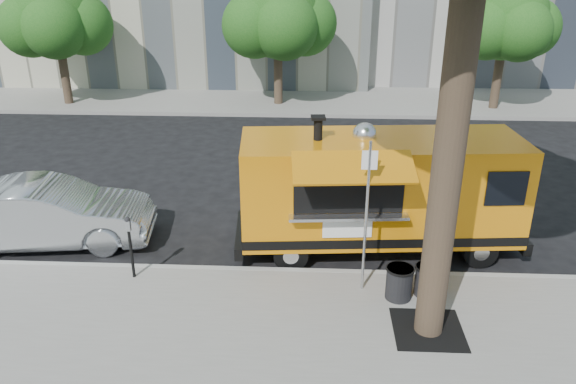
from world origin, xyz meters
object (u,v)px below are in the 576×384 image
(far_tree_b, at_px, (278,14))
(far_tree_c, at_px, (506,19))
(sedan, at_px, (49,214))
(trash_bin_left, at_px, (399,282))
(trash_bin_right, at_px, (427,279))
(food_truck, at_px, (378,190))
(sign_post, at_px, (367,209))
(parking_meter, at_px, (130,240))
(far_tree_a, at_px, (55,15))

(far_tree_b, distance_m, far_tree_c, 9.01)
(far_tree_b, height_order, sedan, far_tree_b)
(far_tree_b, height_order, trash_bin_left, far_tree_b)
(trash_bin_left, bearing_deg, trash_bin_right, 14.34)
(food_truck, bearing_deg, sedan, 175.94)
(far_tree_b, bearing_deg, sign_post, -79.85)
(food_truck, bearing_deg, far_tree_c, 58.79)
(far_tree_c, relative_size, sign_post, 1.74)
(parking_meter, bearing_deg, food_truck, 18.39)
(food_truck, bearing_deg, trash_bin_left, -88.40)
(food_truck, relative_size, sedan, 1.41)
(sign_post, height_order, trash_bin_left, sign_post)
(sign_post, relative_size, sedan, 0.66)
(food_truck, distance_m, trash_bin_right, 2.35)
(far_tree_b, xyz_separation_m, sign_post, (2.55, -14.25, -1.98))
(far_tree_a, bearing_deg, far_tree_b, 2.54)
(far_tree_b, xyz_separation_m, trash_bin_left, (3.21, -14.53, -3.34))
(far_tree_a, xyz_separation_m, far_tree_c, (18.00, 0.10, -0.06))
(trash_bin_right, bearing_deg, far_tree_a, 132.37)
(sedan, bearing_deg, food_truck, -96.28)
(trash_bin_left, xyz_separation_m, trash_bin_right, (0.55, 0.14, -0.02))
(sign_post, xyz_separation_m, parking_meter, (-4.55, 0.20, -0.87))
(sign_post, bearing_deg, food_truck, 77.16)
(far_tree_a, height_order, far_tree_c, far_tree_a)
(sedan, height_order, trash_bin_left, sedan)
(trash_bin_left, bearing_deg, sign_post, 157.05)
(far_tree_c, bearing_deg, trash_bin_left, -112.15)
(parking_meter, bearing_deg, trash_bin_left, -5.25)
(far_tree_b, xyz_separation_m, food_truck, (2.97, -12.40, -2.39))
(far_tree_c, height_order, sign_post, far_tree_c)
(food_truck, height_order, trash_bin_right, food_truck)
(far_tree_c, height_order, sedan, far_tree_c)
(far_tree_a, height_order, trash_bin_right, far_tree_a)
(far_tree_a, distance_m, trash_bin_left, 18.96)
(far_tree_b, distance_m, food_truck, 12.97)
(parking_meter, bearing_deg, sedan, 146.32)
(far_tree_b, relative_size, parking_meter, 4.12)
(food_truck, bearing_deg, sign_post, -107.57)
(far_tree_a, height_order, parking_meter, far_tree_a)
(far_tree_c, xyz_separation_m, food_truck, (-6.03, -12.10, -2.28))
(sedan, bearing_deg, trash_bin_right, -110.17)
(far_tree_b, bearing_deg, far_tree_a, -177.46)
(sedan, xyz_separation_m, trash_bin_right, (8.11, -1.91, -0.27))
(far_tree_a, height_order, sign_post, far_tree_a)
(parking_meter, distance_m, trash_bin_right, 5.79)
(parking_meter, bearing_deg, sign_post, -2.52)
(sedan, distance_m, trash_bin_right, 8.34)
(far_tree_c, relative_size, parking_meter, 3.90)
(far_tree_c, height_order, food_truck, far_tree_c)
(far_tree_c, bearing_deg, sign_post, -114.81)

